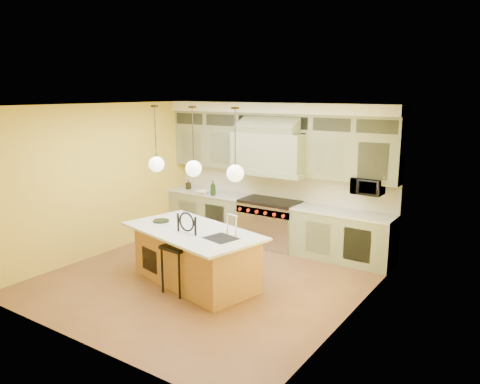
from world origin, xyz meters
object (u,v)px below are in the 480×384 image
Objects in this scene: counter_stool at (180,247)px; microwave at (368,186)px; range at (270,223)px; kitchen_island at (195,255)px.

microwave is (1.98, 2.84, 0.72)m from counter_stool.
range is 2.21× the size of microwave.
counter_stool is 3.54m from microwave.
microwave reaches higher than kitchen_island.
kitchen_island is at bearing 96.95° from counter_stool.
counter_stool is 2.34× the size of microwave.
microwave reaches higher than counter_stool.
microwave is at bearing 59.17° from counter_stool.
kitchen_island reaches higher than range.
range is 0.95× the size of counter_stool.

